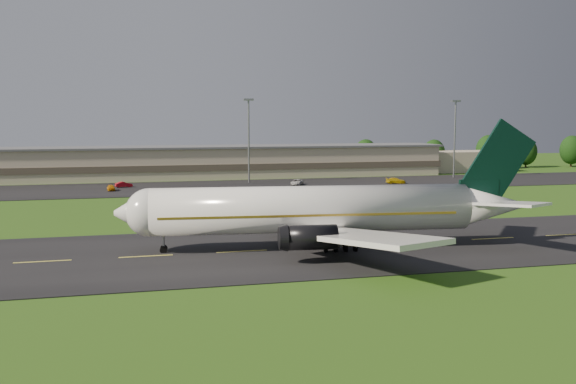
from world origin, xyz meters
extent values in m
plane|color=#244A12|center=(0.00, 0.00, 0.00)|extent=(360.00, 360.00, 0.00)
cube|color=black|center=(0.00, 0.00, 0.05)|extent=(220.00, 30.00, 0.10)
cube|color=black|center=(0.00, 72.00, 0.05)|extent=(260.00, 30.00, 0.10)
cylinder|color=white|center=(-2.51, 0.00, 4.80)|extent=(38.38, 9.68, 5.60)
sphere|color=white|center=(-21.40, 2.05, 4.80)|extent=(5.60, 5.60, 5.60)
cone|color=white|center=(-23.39, 2.27, 4.80)|extent=(4.56, 5.78, 5.38)
cone|color=white|center=(19.85, -2.43, 4.80)|extent=(9.54, 6.43, 5.49)
cube|color=olive|center=(-3.01, 0.05, 4.45)|extent=(35.40, 9.39, 0.28)
cube|color=black|center=(-22.00, 2.12, 5.35)|extent=(2.31, 3.20, 0.65)
cube|color=white|center=(-0.22, -11.31, 3.30)|extent=(12.46, 20.21, 2.20)
cube|color=white|center=(2.15, 10.56, 3.30)|extent=(15.60, 19.92, 2.20)
cube|color=white|center=(19.31, -7.40, 5.70)|extent=(6.87, 9.38, 0.91)
cube|color=white|center=(20.39, 2.54, 5.70)|extent=(8.09, 9.28, 0.91)
cube|color=black|center=(18.36, -2.27, 6.60)|extent=(5.03, 1.09, 3.00)
cube|color=black|center=(20.85, -2.54, 10.30)|extent=(9.43, 1.47, 10.55)
cylinder|color=black|center=(-4.87, -7.79, 2.90)|extent=(5.86, 3.29, 2.70)
cylinder|color=black|center=(-3.14, 8.12, 2.90)|extent=(5.86, 3.29, 2.70)
cube|color=#C5B397|center=(0.00, 96.00, 4.00)|extent=(120.00, 15.00, 8.00)
cube|color=#4C4438|center=(0.00, 96.00, 3.20)|extent=(121.00, 15.40, 1.60)
cube|color=#595B60|center=(0.00, 96.00, 8.15)|extent=(122.00, 16.00, 0.50)
cube|color=#C5B397|center=(70.00, 98.00, 3.00)|extent=(28.00, 11.00, 6.00)
cylinder|color=gray|center=(5.00, 80.00, 10.00)|extent=(0.44, 0.44, 20.00)
cube|color=gray|center=(5.00, 80.00, 20.10)|extent=(2.40, 1.20, 0.50)
cylinder|color=gray|center=(60.00, 80.00, 10.00)|extent=(0.44, 0.44, 20.00)
cube|color=gray|center=(60.00, 80.00, 20.10)|extent=(2.40, 1.20, 0.50)
cylinder|color=black|center=(-34.31, 105.14, 1.25)|extent=(0.56, 0.56, 2.50)
ellipsoid|color=black|center=(-34.31, 105.14, 4.30)|extent=(5.83, 5.83, 7.29)
cylinder|color=black|center=(45.05, 105.62, 1.50)|extent=(0.56, 0.56, 2.99)
ellipsoid|color=black|center=(45.05, 105.62, 5.15)|extent=(6.98, 6.98, 8.72)
cylinder|color=black|center=(66.98, 105.19, 1.46)|extent=(0.56, 0.56, 2.92)
ellipsoid|color=black|center=(66.98, 105.19, 5.02)|extent=(6.81, 6.81, 8.51)
cylinder|color=black|center=(85.55, 105.20, 1.66)|extent=(0.56, 0.56, 3.31)
ellipsoid|color=black|center=(85.55, 105.20, 5.70)|extent=(7.73, 7.73, 9.66)
cylinder|color=black|center=(100.34, 107.19, 1.46)|extent=(0.56, 0.56, 2.91)
ellipsoid|color=black|center=(100.34, 107.19, 5.01)|extent=(6.79, 6.79, 8.49)
cylinder|color=black|center=(116.09, 105.75, 1.59)|extent=(0.56, 0.56, 3.19)
ellipsoid|color=black|center=(116.09, 105.75, 5.49)|extent=(7.44, 7.44, 9.30)
imported|color=orange|center=(-27.21, 69.65, 0.75)|extent=(1.89, 3.96, 1.31)
imported|color=#A30A16|center=(-24.56, 75.96, 0.73)|extent=(4.01, 2.15, 1.26)
imported|color=silver|center=(14.84, 71.53, 0.76)|extent=(4.22, 5.22, 1.32)
imported|color=#C19E0B|center=(38.59, 68.76, 0.78)|extent=(5.02, 2.92, 1.37)
camera|label=1|loc=(-23.85, -72.88, 15.58)|focal=40.00mm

